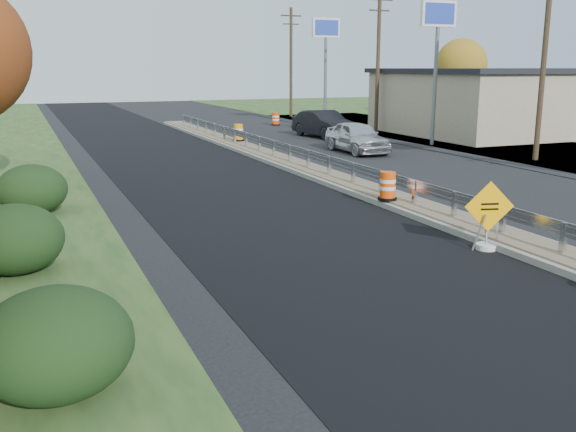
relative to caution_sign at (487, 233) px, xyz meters
name	(u,v)px	position (x,y,z in m)	size (l,w,h in m)	color
ground	(453,224)	(0.90, 2.51, -0.43)	(140.00, 140.00, 0.00)	black
milled_overlay	(208,179)	(-3.50, 12.51, -0.43)	(7.20, 120.00, 0.01)	black
median	(329,177)	(0.90, 10.51, -0.32)	(1.60, 55.00, 0.23)	gray
guardrail	(318,158)	(0.90, 11.51, 0.29)	(0.10, 46.15, 0.72)	silver
retail_building_near	(528,100)	(21.89, 22.51, 1.72)	(18.50, 12.50, 4.27)	tan
pylon_sign_mid	(438,27)	(11.40, 18.51, 6.04)	(2.20, 0.30, 7.90)	slate
pylon_sign_north	(326,38)	(11.40, 32.51, 6.04)	(2.20, 0.30, 7.90)	slate
utility_pole_smid	(544,54)	(12.40, 11.51, 4.50)	(1.90, 0.26, 9.40)	#473523
utility_pole_nmid	(378,58)	(12.40, 26.51, 4.50)	(1.90, 0.26, 9.40)	#473523
utility_pole_north	(291,60)	(12.40, 41.51, 4.50)	(1.90, 0.26, 9.40)	#473523
hedge_south	(56,343)	(-10.10, -3.49, 0.33)	(2.09, 2.09, 1.52)	black
hedge_mid	(14,239)	(-10.60, 2.51, 0.33)	(2.09, 2.09, 1.52)	black
hedge_north	(32,189)	(-10.10, 8.51, 0.33)	(2.09, 2.09, 1.52)	black
tree_far_yellow	(461,65)	(26.90, 36.51, 4.11)	(4.62, 4.62, 6.86)	#473523
caution_sign	(487,233)	(0.00, 0.00, 0.00)	(1.19, 0.51, 1.70)	white
barrel_median_mid	(388,186)	(0.35, 5.21, 0.23)	(0.61, 0.61, 0.90)	black
barrel_median_far	(238,133)	(1.25, 22.89, 0.26)	(0.65, 0.65, 0.96)	black
barrel_shoulder_mid	(351,130)	(9.55, 24.77, -0.05)	(0.55, 0.55, 0.81)	black
barrel_shoulder_far	(276,119)	(7.90, 33.90, 0.04)	(0.67, 0.67, 0.98)	black
car_silver	(357,137)	(5.91, 17.38, 0.37)	(1.90, 4.73, 1.61)	silver
car_dark_mid	(324,124)	(7.50, 24.65, 0.42)	(1.80, 5.17, 1.70)	black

